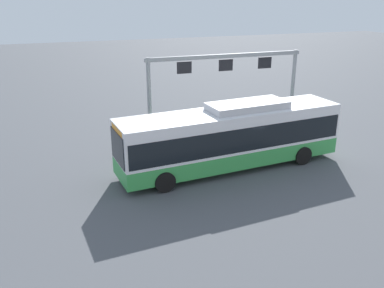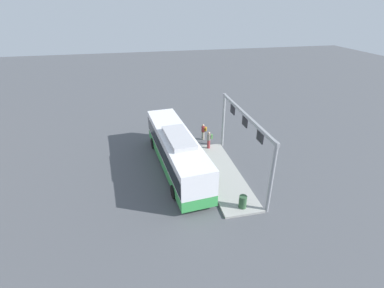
# 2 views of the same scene
# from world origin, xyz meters

# --- Properties ---
(ground_plane) EXTENTS (120.00, 120.00, 0.00)m
(ground_plane) POSITION_xyz_m (0.00, 0.00, 0.00)
(ground_plane) COLOR #4C4F54
(platform_curb) EXTENTS (10.00, 2.80, 0.16)m
(platform_curb) POSITION_xyz_m (-1.77, -3.43, 0.08)
(platform_curb) COLOR #9E9E99
(platform_curb) RESTS_ON ground
(bus_main) EXTENTS (12.10, 3.62, 3.46)m
(bus_main) POSITION_xyz_m (-0.01, -0.00, 1.81)
(bus_main) COLOR green
(bus_main) RESTS_ON ground
(person_boarding) EXTENTS (0.34, 0.52, 1.67)m
(person_boarding) POSITION_xyz_m (2.60, -3.52, 1.05)
(person_boarding) COLOR maroon
(person_boarding) RESTS_ON platform_curb
(person_waiting_near) EXTENTS (0.51, 0.60, 1.67)m
(person_waiting_near) POSITION_xyz_m (4.75, -3.53, 0.89)
(person_waiting_near) COLOR gray
(person_waiting_near) RESTS_ON ground
(platform_sign_gantry) EXTENTS (10.10, 0.24, 5.20)m
(platform_sign_gantry) POSITION_xyz_m (-1.76, -4.99, 3.79)
(platform_sign_gantry) COLOR gray
(platform_sign_gantry) RESTS_ON ground
(trash_bin) EXTENTS (0.52, 0.52, 0.90)m
(trash_bin) POSITION_xyz_m (-6.05, -3.47, 0.61)
(trash_bin) COLOR #2D5133
(trash_bin) RESTS_ON platform_curb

